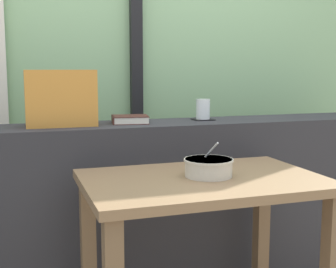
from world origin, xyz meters
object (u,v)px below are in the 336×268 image
Objects in this scene: coaster_square at (203,119)px; closed_book at (130,119)px; throw_pillow at (61,98)px; breakfast_table at (203,212)px; soup_bowl at (208,167)px; juice_glass at (203,110)px.

coaster_square is 0.40m from closed_book.
breakfast_table is at bearing -49.37° from throw_pillow.
breakfast_table is at bearing -155.40° from soup_bowl.
throw_pillow is (-0.72, -0.03, 0.13)m from coaster_square.
coaster_square is at bearing 0.00° from juice_glass.
throw_pillow is 1.64× the size of soup_bowl.
throw_pillow is (-0.33, -0.02, 0.11)m from closed_book.
closed_book is at bearing 107.20° from soup_bowl.
soup_bowl is (0.03, 0.01, 0.18)m from breakfast_table.
throw_pillow is (-0.48, 0.56, 0.43)m from breakfast_table.
juice_glass is at bearing 67.51° from breakfast_table.
closed_book reaches higher than coaster_square.
breakfast_table is 0.73m from juice_glass.
juice_glass is 0.73m from throw_pillow.
closed_book is (-0.15, 0.58, 0.31)m from breakfast_table.
juice_glass is 0.53× the size of closed_book.
coaster_square is at bearing 69.31° from soup_bowl.
coaster_square is at bearing 67.51° from breakfast_table.
throw_pillow is at bearing -176.46° from closed_book.
soup_bowl reaches higher than breakfast_table.
coaster_square is at bearing 2.04° from closed_book.
breakfast_table is 4.75× the size of closed_book.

